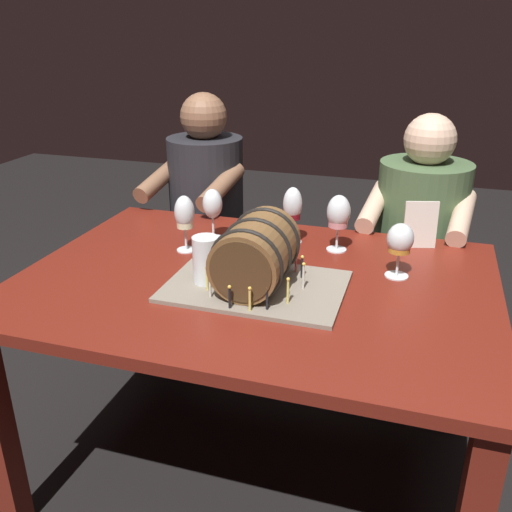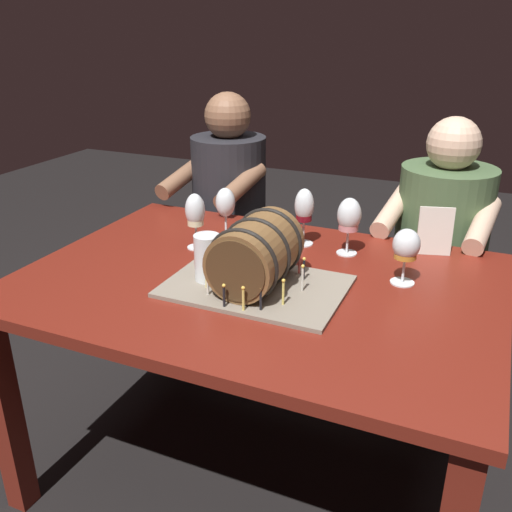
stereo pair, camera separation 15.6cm
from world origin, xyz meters
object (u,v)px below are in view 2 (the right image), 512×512
wine_glass_red (304,208)px  wine_glass_white (195,213)px  barrel_cake (256,258)px  wine_glass_empty (225,204)px  beer_pint (208,262)px  wine_glass_rose (349,217)px  dining_table (258,307)px  menu_card (435,231)px  wine_glass_amber (406,247)px  person_seated_right (436,274)px  person_seated_left (230,239)px

wine_glass_red → wine_glass_white: 0.36m
barrel_cake → wine_glass_red: 0.38m
wine_glass_empty → beer_pint: bearing=-71.5°
wine_glass_rose → beer_pint: (-0.31, -0.38, -0.06)m
dining_table → menu_card: size_ratio=8.74×
wine_glass_empty → menu_card: size_ratio=1.12×
wine_glass_rose → barrel_cake: bearing=-115.7°
wine_glass_empty → wine_glass_rose: wine_glass_rose is taller
wine_glass_amber → person_seated_right: size_ratio=0.15×
wine_glass_white → menu_card: 0.78m
barrel_cake → person_seated_right: (0.43, 0.79, -0.30)m
dining_table → person_seated_left: 0.85m
beer_pint → barrel_cake: bearing=10.0°
dining_table → beer_pint: 0.22m
dining_table → beer_pint: size_ratio=9.37×
beer_pint → person_seated_right: person_seated_right is taller
wine_glass_empty → menu_card: bearing=10.6°
beer_pint → dining_table: bearing=37.7°
barrel_cake → person_seated_right: person_seated_right is taller
wine_glass_rose → person_seated_right: 0.60m
wine_glass_empty → menu_card: (0.69, 0.13, -0.04)m
beer_pint → wine_glass_red: bearing=69.3°
menu_card → person_seated_right: 0.43m
menu_card → wine_glass_amber: bearing=-116.7°
wine_glass_empty → person_seated_right: (0.69, 0.45, -0.33)m
barrel_cake → wine_glass_red: (0.01, 0.38, 0.03)m
menu_card → person_seated_left: 1.00m
beer_pint → person_seated_right: (0.57, 0.81, -0.28)m
wine_glass_amber → person_seated_left: person_seated_left is taller
wine_glass_red → wine_glass_white: bearing=-150.9°
wine_glass_empty → beer_pint: wine_glass_empty is taller
wine_glass_red → person_seated_right: bearing=44.5°
wine_glass_red → beer_pint: (-0.15, -0.40, -0.06)m
wine_glass_red → menu_card: 0.43m
barrel_cake → wine_glass_rose: bearing=64.3°
wine_glass_amber → person_seated_left: size_ratio=0.14×
wine_glass_white → person_seated_right: person_seated_right is taller
person_seated_left → person_seated_right: (0.90, 0.00, -0.01)m
wine_glass_amber → menu_card: wine_glass_amber is taller
wine_glass_rose → beer_pint: wine_glass_rose is taller
menu_card → wine_glass_empty: bearing=175.0°
wine_glass_red → wine_glass_amber: wine_glass_red is taller
dining_table → barrel_cake: size_ratio=2.79×
wine_glass_rose → dining_table: bearing=-123.9°
dining_table → person_seated_left: size_ratio=1.19×
wine_glass_amber → wine_glass_white: bearing=-179.9°
menu_card → dining_table: bearing=-154.3°
dining_table → wine_glass_empty: size_ratio=7.82×
person_seated_left → person_seated_right: person_seated_left is taller
wine_glass_rose → person_seated_right: size_ratio=0.17×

